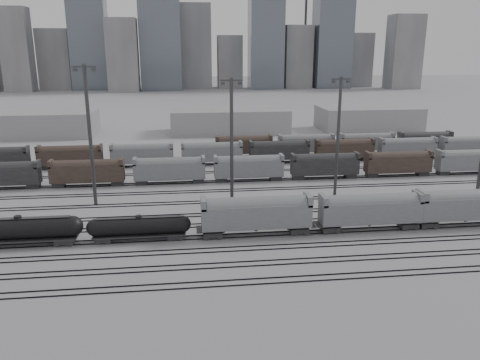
{
  "coord_description": "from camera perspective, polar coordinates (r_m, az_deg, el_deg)",
  "views": [
    {
      "loc": [
        -5.69,
        -65.44,
        27.56
      ],
      "look_at": [
        4.46,
        18.49,
        4.0
      ],
      "focal_mm": 35.0,
      "sensor_mm": 36.0,
      "label": 1
    }
  ],
  "objects": [
    {
      "name": "warehouse_right",
      "position": [
        174.96,
        15.35,
        7.28
      ],
      "size": [
        35.0,
        18.0,
        8.0
      ],
      "primitive_type": "cube",
      "color": "#A3A3A6",
      "rests_on": "ground"
    },
    {
      "name": "light_mast_d",
      "position": [
        91.14,
        11.87,
        5.49
      ],
      "size": [
        3.66,
        0.59,
        22.86
      ],
      "color": "#39393B",
      "rests_on": "ground"
    },
    {
      "name": "tank_car_a",
      "position": [
        74.97,
        -25.31,
        -5.47
      ],
      "size": [
        17.98,
        3.0,
        4.44
      ],
      "color": "black",
      "rests_on": "ground"
    },
    {
      "name": "bg_string_near",
      "position": [
        101.47,
        1.07,
        1.44
      ],
      "size": [
        151.0,
        3.0,
        5.6
      ],
      "color": "gray",
      "rests_on": "ground"
    },
    {
      "name": "warehouse_left",
      "position": [
        171.01,
        -25.49,
        6.15
      ],
      "size": [
        50.0,
        18.0,
        8.0
      ],
      "primitive_type": "cube",
      "color": "#A3A3A6",
      "rests_on": "ground"
    },
    {
      "name": "hopper_car_a",
      "position": [
        71.37,
        2.0,
        -3.95
      ],
      "size": [
        16.85,
        3.35,
        6.03
      ],
      "color": "black",
      "rests_on": "ground"
    },
    {
      "name": "ground",
      "position": [
        71.24,
        -1.79,
        -7.2
      ],
      "size": [
        900.0,
        900.0,
        0.0
      ],
      "primitive_type": "plane",
      "color": "#B3B2B7",
      "rests_on": "ground"
    },
    {
      "name": "bg_string_mid",
      "position": [
        118.51,
        4.8,
        3.46
      ],
      "size": [
        151.0,
        3.0,
        5.6
      ],
      "color": "black",
      "rests_on": "ground"
    },
    {
      "name": "bg_string_far",
      "position": [
        130.61,
        11.66,
        4.32
      ],
      "size": [
        66.0,
        3.0,
        5.6
      ],
      "color": "#4B382F",
      "rests_on": "ground"
    },
    {
      "name": "hopper_car_c",
      "position": [
        83.7,
        25.99,
        -2.65
      ],
      "size": [
        16.54,
        3.29,
        5.91
      ],
      "color": "black",
      "rests_on": "ground"
    },
    {
      "name": "light_mast_c",
      "position": [
        79.65,
        -1.03,
        4.54
      ],
      "size": [
        3.72,
        0.59,
        23.23
      ],
      "color": "#39393B",
      "rests_on": "ground"
    },
    {
      "name": "crane_right",
      "position": [
        384.08,
        8.24,
        19.88
      ],
      "size": [
        42.0,
        1.8,
        100.0
      ],
      "color": "#39393B",
      "rests_on": "ground"
    },
    {
      "name": "skyline",
      "position": [
        345.91,
        -4.34,
        16.72
      ],
      "size": [
        316.0,
        22.4,
        95.0
      ],
      "color": "#98999B",
      "rests_on": "ground"
    },
    {
      "name": "light_mast_b",
      "position": [
        87.31,
        -17.85,
        5.51
      ],
      "size": [
        4.05,
        0.65,
        25.32
      ],
      "color": "#39393B",
      "rests_on": "ground"
    },
    {
      "name": "hopper_car_b",
      "position": [
        76.24,
        15.63,
        -3.37
      ],
      "size": [
        16.17,
        3.21,
        5.78
      ],
      "color": "black",
      "rests_on": "ground"
    },
    {
      "name": "warehouse_mid",
      "position": [
        162.92,
        -1.31,
        7.25
      ],
      "size": [
        40.0,
        18.0,
        8.0
      ],
      "primitive_type": "cube",
      "color": "#A3A3A6",
      "rests_on": "ground"
    },
    {
      "name": "crane_left",
      "position": [
        372.36,
        -11.09,
        19.9
      ],
      "size": [
        42.0,
        1.8,
        100.0
      ],
      "color": "#39393B",
      "rests_on": "ground"
    },
    {
      "name": "tracks",
      "position": [
        87.56,
        -2.82,
        -2.74
      ],
      "size": [
        220.0,
        71.5,
        0.16
      ],
      "color": "black",
      "rests_on": "ground"
    },
    {
      "name": "tank_car_b",
      "position": [
        71.47,
        -12.18,
        -5.59
      ],
      "size": [
        15.34,
        2.56,
        3.79
      ],
      "color": "black",
      "rests_on": "ground"
    }
  ]
}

